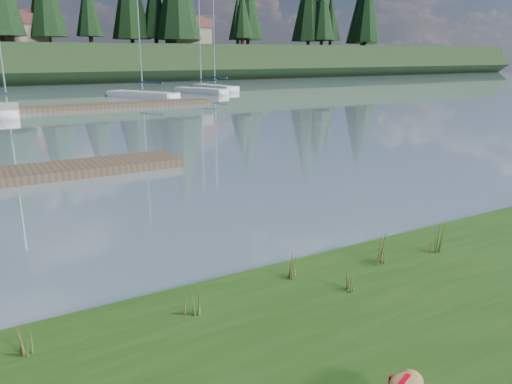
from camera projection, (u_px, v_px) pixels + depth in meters
ground at (7, 113)px, 34.20m from camera, size 200.00×200.00×0.00m
dock_far at (38, 109)px, 35.13m from camera, size 26.00×2.20×0.30m
sailboat_bg_2 at (8, 109)px, 33.43m from camera, size 1.83×6.54×9.87m
sailboat_bg_3 at (137, 94)px, 45.93m from camera, size 5.39×8.35×12.47m
sailboat_bg_4 at (197, 90)px, 50.58m from camera, size 3.79×7.13×10.56m
sailboat_bg_5 at (212, 87)px, 55.50m from camera, size 2.59×8.07×11.34m
weed_0 at (192, 297)px, 7.04m from camera, size 0.17×0.14×0.60m
weed_1 at (294, 263)px, 8.20m from camera, size 0.17×0.14×0.57m
weed_2 at (382, 247)px, 8.72m from camera, size 0.17×0.14×0.73m
weed_3 at (28, 340)px, 6.11m from camera, size 0.17×0.14×0.44m
weed_4 at (350, 281)px, 7.73m from camera, size 0.17×0.14×0.40m
weed_5 at (435, 239)px, 9.24m from camera, size 0.17×0.14×0.61m
mud_lip at (178, 307)px, 7.86m from camera, size 60.00×0.50×0.14m
conifer_5 at (88, 4)px, 71.87m from camera, size 3.96×3.96×10.35m
conifer_7 at (248, 3)px, 85.42m from camera, size 5.28×5.28×13.20m
conifer_8 at (322, 9)px, 88.56m from camera, size 4.62×4.62×11.77m
conifer_9 at (367, 6)px, 97.00m from camera, size 5.94×5.94×14.62m
house_1 at (22, 28)px, 69.29m from camera, size 6.30×5.30×4.65m
house_2 at (188, 31)px, 79.25m from camera, size 6.30×5.30×4.65m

